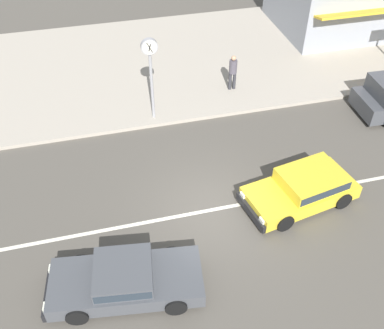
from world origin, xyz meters
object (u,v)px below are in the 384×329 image
Objects in this scene: sedan_dark_grey_0 at (125,279)px; pedestrian_near_clock at (233,70)px; street_clock at (150,61)px; hatchback_yellow_3 at (304,187)px.

sedan_dark_grey_0 is 2.74× the size of pedestrian_near_clock.
street_clock is at bearing 73.87° from sedan_dark_grey_0.
street_clock reaches higher than hatchback_yellow_3.
sedan_dark_grey_0 is at bearing -161.86° from hatchback_yellow_3.
hatchback_yellow_3 is (6.21, 2.04, 0.06)m from sedan_dark_grey_0.
pedestrian_near_clock is (6.00, 9.01, 0.56)m from sedan_dark_grey_0.
hatchback_yellow_3 reaches higher than sedan_dark_grey_0.
sedan_dark_grey_0 is at bearing -123.67° from pedestrian_near_clock.
pedestrian_near_clock is (-0.21, 6.97, 0.50)m from hatchback_yellow_3.
street_clock reaches higher than sedan_dark_grey_0.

